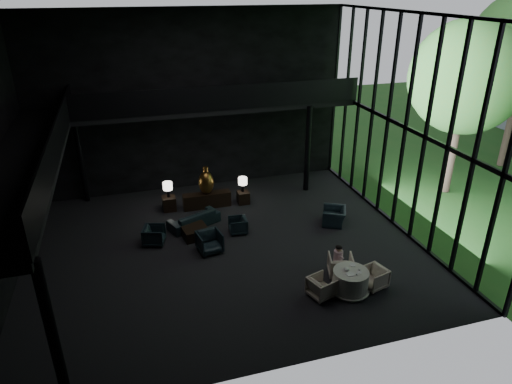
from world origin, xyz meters
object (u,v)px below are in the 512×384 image
object	(u,v)px
table_lamp_left	(168,187)
dining_chair_north	(341,264)
bronze_urn	(206,182)
table_lamp_right	(243,182)
dining_chair_west	(321,287)
coffee_table	(195,232)
console	(207,200)
dining_table	(350,283)
dining_chair_east	(374,277)
side_table_right	(243,197)
lounge_armchair_west	(154,234)
sofa	(194,216)
lounge_armchair_south	(210,240)
child	(338,254)
lounge_armchair_east	(238,225)
side_table_left	(169,204)
window_armchair	(334,214)

from	to	relation	value
table_lamp_left	dining_chair_north	distance (m)	8.11
bronze_urn	table_lamp_right	distance (m)	1.61
table_lamp_left	dining_chair_west	xyz separation A→B (m)	(3.80, -7.32, -0.73)
table_lamp_right	coffee_table	bearing A→B (deg)	-137.21
coffee_table	table_lamp_left	bearing A→B (deg)	104.33
table_lamp_left	table_lamp_right	bearing A→B (deg)	-4.18
console	dining_table	distance (m)	7.82
console	dining_chair_east	bearing A→B (deg)	-60.84
side_table_right	lounge_armchair_west	world-z (taller)	lounge_armchair_west
console	sofa	world-z (taller)	sofa
dining_chair_north	coffee_table	bearing A→B (deg)	-24.81
console	dining_table	bearing A→B (deg)	-66.20
lounge_armchair_south	child	size ratio (longest dim) A/B	1.42
side_table_right	table_lamp_right	world-z (taller)	table_lamp_right
table_lamp_left	dining_chair_east	world-z (taller)	table_lamp_left
sofa	dining_chair_west	size ratio (longest dim) A/B	2.96
lounge_armchair_east	dining_chair_north	distance (m)	4.50
coffee_table	lounge_armchair_south	bearing A→B (deg)	-74.04
bronze_urn	table_lamp_right	xyz separation A→B (m)	(1.60, -0.02, -0.16)
bronze_urn	table_lamp_left	bearing A→B (deg)	172.26
dining_chair_north	dining_chair_east	xyz separation A→B (m)	(0.72, -0.89, -0.05)
side_table_left	lounge_armchair_south	distance (m)	3.89
lounge_armchair_east	dining_chair_east	xyz separation A→B (m)	(3.26, -4.60, 0.05)
table_lamp_left	coffee_table	world-z (taller)	table_lamp_left
table_lamp_right	dining_chair_west	world-z (taller)	table_lamp_right
console	table_lamp_left	xyz separation A→B (m)	(-1.60, 0.20, 0.75)
table_lamp_right	coffee_table	distance (m)	3.55
console	lounge_armchair_south	world-z (taller)	lounge_armchair_south
console	dining_chair_north	size ratio (longest dim) A/B	2.49
bronze_urn	dining_chair_west	distance (m)	7.48
side_table_left	dining_chair_north	bearing A→B (deg)	-52.84
coffee_table	dining_table	distance (m)	6.29
side_table_left	lounge_armchair_east	size ratio (longest dim) A/B	0.97
window_armchair	dining_chair_east	bearing A→B (deg)	18.30
side_table_right	lounge_armchair_south	bearing A→B (deg)	-122.07
lounge_armchair_south	child	distance (m)	4.60
lounge_armchair_east	lounge_armchair_south	xyz separation A→B (m)	(-1.32, -1.04, 0.15)
bronze_urn	window_armchair	distance (m)	5.51
side_table_right	window_armchair	distance (m)	4.16
window_armchair	dining_table	distance (m)	4.45
side_table_left	coffee_table	bearing A→B (deg)	-75.49
lounge_armchair_south	dining_chair_north	world-z (taller)	lounge_armchair_south
console	side_table_left	world-z (taller)	console
child	dining_table	bearing A→B (deg)	87.42
console	coffee_table	xyz separation A→B (m)	(-0.94, -2.38, -0.12)
sofa	lounge_armchair_east	world-z (taller)	sofa
dining_table	child	bearing A→B (deg)	87.42
window_armchair	dining_chair_north	size ratio (longest dim) A/B	1.19
console	table_lamp_right	bearing A→B (deg)	-1.04
table_lamp_right	dining_chair_north	xyz separation A→B (m)	(1.67, -6.22, -0.60)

